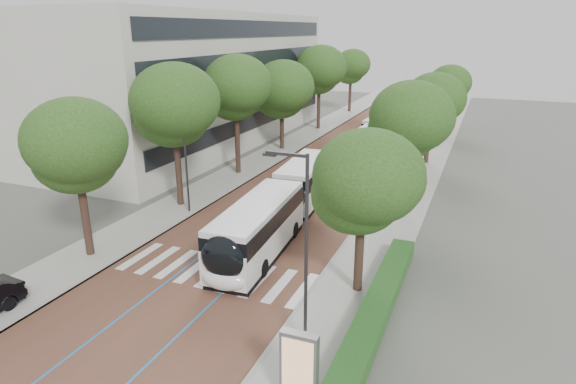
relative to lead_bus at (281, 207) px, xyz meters
The scene contains 22 objects.
ground 7.80m from the lead_bus, 98.73° to the right, with size 160.00×160.00×0.00m, color #51544C.
road 32.52m from the lead_bus, 92.05° to the left, with size 11.00×140.00×0.02m, color brown.
sidewalk_left 33.63m from the lead_bus, 104.94° to the left, with size 4.00×140.00×0.12m, color gray.
sidewalk_right 33.11m from the lead_bus, 78.94° to the left, with size 4.00×140.00×0.12m, color gray.
kerb_left 33.19m from the lead_bus, 101.76° to the left, with size 0.20×140.00×0.14m, color gray.
kerb_right 32.80m from the lead_bus, 82.21° to the left, with size 0.20×140.00×0.14m, color gray.
zebra_crossing 6.81m from the lead_bus, 98.34° to the right, with size 10.55×3.60×0.01m.
lane_line_left 32.61m from the lead_bus, 94.86° to the left, with size 0.12×126.00×0.01m, color #2268AB.
lane_line_right 32.50m from the lead_bus, 89.22° to the left, with size 0.12×126.00×0.01m, color #2268AB.
office_building 29.55m from the lead_bus, 135.25° to the left, with size 18.11×40.00×14.00m.
hedge 11.01m from the lead_bus, 43.53° to the right, with size 1.20×14.00×0.80m, color #1F4919.
streetlight_near 12.30m from the lead_bus, 62.62° to the right, with size 1.82×0.20×8.00m.
streetlight_far 15.78m from the lead_bus, 69.31° to the left, with size 1.82×0.20×8.00m.
lamp_post_left 7.69m from the lead_bus, behind, with size 0.14×0.14×8.00m, color #2D2C2F.
trees_left 20.41m from the lead_bus, 116.02° to the left, with size 6.44×60.37×10.00m.
trees_right 16.23m from the lead_bus, 65.37° to the left, with size 5.67×47.14×8.66m.
lead_bus is the anchor object (origin of this frame).
bus_queued_0 15.86m from the lead_bus, 86.44° to the left, with size 3.23×12.52×3.20m.
bus_queued_1 28.63m from the lead_bus, 88.31° to the left, with size 3.12×12.51×3.20m.
bus_queued_2 42.18m from the lead_bus, 89.60° to the left, with size 3.02×12.49×3.20m.
bus_queued_3 55.40m from the lead_bus, 89.83° to the left, with size 3.22×12.52×3.20m.
ad_panel 15.22m from the lead_bus, 64.30° to the right, with size 1.32×0.52×2.73m.
Camera 1 is at (12.58, -18.79, 12.36)m, focal length 30.00 mm.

